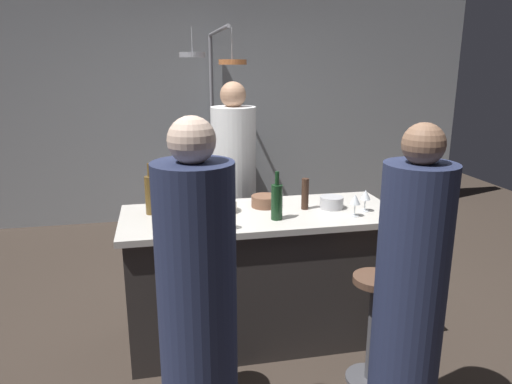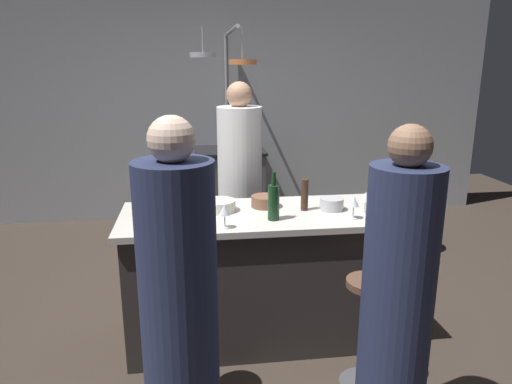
% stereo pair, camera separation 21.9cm
% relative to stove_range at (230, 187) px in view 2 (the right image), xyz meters
% --- Properties ---
extents(ground_plane, '(9.00, 9.00, 0.00)m').
position_rel_stove_range_xyz_m(ground_plane, '(0.00, -2.45, -0.45)').
color(ground_plane, '#382D26').
extents(back_wall, '(6.40, 0.16, 2.60)m').
position_rel_stove_range_xyz_m(back_wall, '(0.00, 0.40, 0.85)').
color(back_wall, '#9EA3A8').
rests_on(back_wall, ground_plane).
extents(kitchen_island, '(1.80, 0.72, 0.90)m').
position_rel_stove_range_xyz_m(kitchen_island, '(0.00, -2.45, 0.01)').
color(kitchen_island, '#332D2B').
rests_on(kitchen_island, ground_plane).
extents(stove_range, '(0.80, 0.64, 0.89)m').
position_rel_stove_range_xyz_m(stove_range, '(0.00, 0.00, 0.00)').
color(stove_range, '#47474C').
rests_on(stove_range, ground_plane).
extents(chef, '(0.36, 0.36, 1.71)m').
position_rel_stove_range_xyz_m(chef, '(-0.04, -1.59, 0.35)').
color(chef, white).
rests_on(chef, ground_plane).
extents(bar_stool_left, '(0.28, 0.28, 0.68)m').
position_rel_stove_range_xyz_m(bar_stool_left, '(-0.51, -3.07, -0.07)').
color(bar_stool_left, '#4C4C51').
rests_on(bar_stool_left, ground_plane).
extents(guest_left, '(0.35, 0.35, 1.65)m').
position_rel_stove_range_xyz_m(guest_left, '(-0.50, -3.45, 0.32)').
color(guest_left, '#262D4C').
rests_on(guest_left, ground_plane).
extents(bar_stool_right, '(0.28, 0.28, 0.68)m').
position_rel_stove_range_xyz_m(bar_stool_right, '(0.53, -3.07, -0.07)').
color(bar_stool_right, '#4C4C51').
rests_on(bar_stool_right, ground_plane).
extents(guest_right, '(0.34, 0.34, 1.60)m').
position_rel_stove_range_xyz_m(guest_right, '(0.51, -3.47, 0.29)').
color(guest_right, '#262D4C').
rests_on(guest_right, ground_plane).
extents(overhead_pot_rack, '(0.59, 1.43, 2.17)m').
position_rel_stove_range_xyz_m(overhead_pot_rack, '(-0.05, -0.45, 1.18)').
color(overhead_pot_rack, gray).
rests_on(overhead_pot_rack, ground_plane).
extents(potted_plant, '(0.36, 0.36, 0.52)m').
position_rel_stove_range_xyz_m(potted_plant, '(1.80, -1.09, -0.15)').
color(potted_plant, brown).
rests_on(potted_plant, ground_plane).
extents(pepper_mill, '(0.05, 0.05, 0.21)m').
position_rel_stove_range_xyz_m(pepper_mill, '(0.31, -2.43, 0.56)').
color(pepper_mill, '#382319').
rests_on(pepper_mill, kitchen_island).
extents(wine_bottle_green, '(0.07, 0.07, 0.31)m').
position_rel_stove_range_xyz_m(wine_bottle_green, '(-0.56, -2.41, 0.57)').
color(wine_bottle_green, '#193D23').
rests_on(wine_bottle_green, kitchen_island).
extents(wine_bottle_red, '(0.07, 0.07, 0.31)m').
position_rel_stove_range_xyz_m(wine_bottle_red, '(0.07, -2.60, 0.57)').
color(wine_bottle_red, '#143319').
rests_on(wine_bottle_red, kitchen_island).
extents(wine_bottle_dark, '(0.07, 0.07, 0.29)m').
position_rel_stove_range_xyz_m(wine_bottle_dark, '(-0.55, -2.56, 0.56)').
color(wine_bottle_dark, black).
rests_on(wine_bottle_dark, kitchen_island).
extents(wine_bottle_amber, '(0.07, 0.07, 0.33)m').
position_rel_stove_range_xyz_m(wine_bottle_amber, '(-0.70, -2.33, 0.58)').
color(wine_bottle_amber, brown).
rests_on(wine_bottle_amber, kitchen_island).
extents(wine_glass_near_right_guest, '(0.07, 0.07, 0.15)m').
position_rel_stove_range_xyz_m(wine_glass_near_right_guest, '(-0.24, -2.72, 0.56)').
color(wine_glass_near_right_guest, silver).
rests_on(wine_glass_near_right_guest, kitchen_island).
extents(wine_glass_near_left_guest, '(0.07, 0.07, 0.15)m').
position_rel_stove_range_xyz_m(wine_glass_near_left_guest, '(0.68, -2.56, 0.56)').
color(wine_glass_near_left_guest, silver).
rests_on(wine_glass_near_left_guest, kitchen_island).
extents(wine_glass_by_chef, '(0.07, 0.07, 0.15)m').
position_rel_stove_range_xyz_m(wine_glass_by_chef, '(0.57, -2.64, 0.56)').
color(wine_glass_by_chef, silver).
rests_on(wine_glass_by_chef, kitchen_island).
extents(mixing_bowl_wooden, '(0.18, 0.18, 0.08)m').
position_rel_stove_range_xyz_m(mixing_bowl_wooden, '(0.06, -2.32, 0.49)').
color(mixing_bowl_wooden, brown).
rests_on(mixing_bowl_wooden, kitchen_island).
extents(mixing_bowl_steel, '(0.16, 0.16, 0.08)m').
position_rel_stove_range_xyz_m(mixing_bowl_steel, '(0.49, -2.45, 0.49)').
color(mixing_bowl_steel, '#B7B7BC').
rests_on(mixing_bowl_steel, kitchen_island).
extents(mixing_bowl_ceramic, '(0.22, 0.22, 0.07)m').
position_rel_stove_range_xyz_m(mixing_bowl_ceramic, '(-0.26, -2.37, 0.49)').
color(mixing_bowl_ceramic, silver).
rests_on(mixing_bowl_ceramic, kitchen_island).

